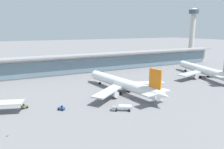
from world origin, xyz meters
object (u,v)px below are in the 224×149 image
object	(u,v)px
service_truck_near_nose_blue	(61,108)
service_truck_by_tail_olive	(24,107)
airliner_right_stand	(203,70)
control_tower	(193,28)
safety_cone_alpha	(7,135)
airliner_centre_stand	(123,84)
service_truck_under_wing_grey	(123,107)
service_truck_mid_apron_red	(128,86)

from	to	relation	value
service_truck_near_nose_blue	service_truck_by_tail_olive	world-z (taller)	same
airliner_right_stand	control_tower	distance (m)	125.86
safety_cone_alpha	control_tower	bearing A→B (deg)	29.83
airliner_centre_stand	control_tower	xyz separation A→B (m)	(154.54, 97.24, 30.91)
service_truck_under_wing_grey	safety_cone_alpha	distance (m)	45.22
airliner_centre_stand	control_tower	size ratio (longest dim) A/B	0.97
airliner_right_stand	service_truck_by_tail_olive	bearing A→B (deg)	-176.38
airliner_right_stand	control_tower	bearing A→B (deg)	47.53
airliner_centre_stand	control_tower	distance (m)	185.18
airliner_right_stand	control_tower	world-z (taller)	control_tower
safety_cone_alpha	service_truck_near_nose_blue	bearing A→B (deg)	34.53
service_truck_near_nose_blue	safety_cone_alpha	world-z (taller)	service_truck_near_nose_blue
airliner_centre_stand	airliner_right_stand	size ratio (longest dim) A/B	1.01
service_truck_near_nose_blue	safety_cone_alpha	xyz separation A→B (m)	(-21.11, -14.53, -0.56)
service_truck_near_nose_blue	service_truck_by_tail_olive	distance (m)	17.35
airliner_right_stand	service_truck_under_wing_grey	size ratio (longest dim) A/B	7.47
control_tower	service_truck_by_tail_olive	bearing A→B (deg)	-154.57
safety_cone_alpha	service_truck_under_wing_grey	bearing A→B (deg)	2.57
airliner_centre_stand	control_tower	world-z (taller)	control_tower
service_truck_mid_apron_red	safety_cone_alpha	distance (m)	72.96
service_truck_mid_apron_red	service_truck_by_tail_olive	world-z (taller)	service_truck_mid_apron_red
airliner_right_stand	service_truck_by_tail_olive	xyz separation A→B (m)	(-123.30, -7.80, -4.55)
service_truck_mid_apron_red	control_tower	xyz separation A→B (m)	(146.61, 89.66, 35.53)
airliner_centre_stand	service_truck_under_wing_grey	xyz separation A→B (m)	(-12.48, -22.41, -3.72)
airliner_right_stand	safety_cone_alpha	bearing A→B (deg)	-166.29
airliner_centre_stand	service_truck_by_tail_olive	xyz separation A→B (m)	(-51.13, -0.55, -4.55)
service_truck_by_tail_olive	service_truck_near_nose_blue	bearing A→B (deg)	-32.62
service_truck_near_nose_blue	service_truck_mid_apron_red	size ratio (longest dim) A/B	0.49
airliner_right_stand	safety_cone_alpha	xyz separation A→B (m)	(-129.79, -31.68, -5.11)
service_truck_by_tail_olive	safety_cone_alpha	distance (m)	24.75
airliner_centre_stand	airliner_right_stand	bearing A→B (deg)	5.73
service_truck_near_nose_blue	service_truck_mid_apron_red	world-z (taller)	service_truck_mid_apron_red
control_tower	service_truck_near_nose_blue	bearing A→B (deg)	-150.72
service_truck_near_nose_blue	service_truck_by_tail_olive	xyz separation A→B (m)	(-14.61, 9.35, 0.00)
service_truck_mid_apron_red	control_tower	size ratio (longest dim) A/B	0.10
safety_cone_alpha	service_truck_by_tail_olive	bearing A→B (deg)	74.78
airliner_right_stand	control_tower	size ratio (longest dim) A/B	0.96
airliner_centre_stand	service_truck_near_nose_blue	bearing A→B (deg)	-164.82
airliner_right_stand	service_truck_near_nose_blue	xyz separation A→B (m)	(-108.68, -17.15, -4.55)
airliner_right_stand	service_truck_near_nose_blue	size ratio (longest dim) A/B	19.69
airliner_centre_stand	service_truck_under_wing_grey	distance (m)	25.92
service_truck_near_nose_blue	control_tower	size ratio (longest dim) A/B	0.05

